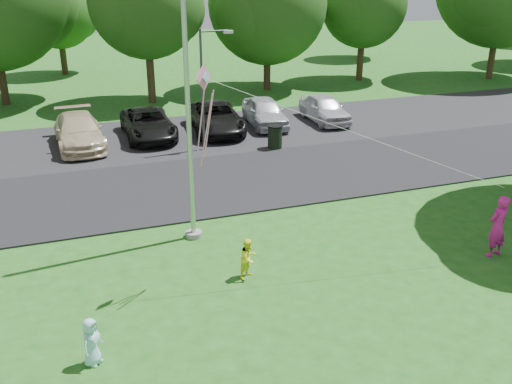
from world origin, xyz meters
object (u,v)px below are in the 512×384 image
object	(u,v)px
street_lamp	(206,79)
child_yellow	(249,258)
woman	(498,226)
kite	(217,101)
child_blue	(92,342)
flagpole	(188,99)
trash_can	(275,137)

from	to	relation	value
street_lamp	child_yellow	xyz separation A→B (m)	(-1.84, -10.76, -2.55)
woman	kite	size ratio (longest dim) A/B	0.22
woman	child_yellow	xyz separation A→B (m)	(-6.81, 1.18, -0.36)
street_lamp	child_blue	distance (m)	14.49
flagpole	kite	world-z (taller)	flagpole
trash_can	child_blue	size ratio (longest dim) A/B	1.01
woman	child_blue	distance (m)	10.96
flagpole	child_yellow	distance (m)	4.62
flagpole	kite	xyz separation A→B (m)	(0.10, -2.59, 0.50)
woman	child_yellow	size ratio (longest dim) A/B	1.66
trash_can	kite	world-z (taller)	kite
street_lamp	flagpole	bearing A→B (deg)	-111.43
flagpole	kite	size ratio (longest dim) A/B	1.25
child_yellow	child_blue	bearing A→B (deg)	174.82
child_blue	kite	xyz separation A→B (m)	(3.40, 2.37, 4.14)
child_yellow	kite	bearing A→B (deg)	133.10
woman	trash_can	bearing A→B (deg)	-89.69
street_lamp	kite	world-z (taller)	kite
flagpole	child_yellow	size ratio (longest dim) A/B	9.25
street_lamp	kite	bearing A→B (deg)	-106.69
trash_can	kite	distance (m)	11.87
flagpole	trash_can	world-z (taller)	flagpole
flagpole	child_yellow	world-z (taller)	flagpole
trash_can	kite	xyz separation A→B (m)	(-5.30, -9.78, 4.13)
street_lamp	trash_can	world-z (taller)	street_lamp
kite	trash_can	bearing A→B (deg)	23.32
woman	child_yellow	bearing A→B (deg)	-20.72
flagpole	trash_can	distance (m)	9.70
trash_can	child_blue	world-z (taller)	trash_can
flagpole	child_blue	bearing A→B (deg)	-123.64
street_lamp	trash_can	bearing A→B (deg)	-19.79
child_yellow	woman	bearing A→B (deg)	-43.40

